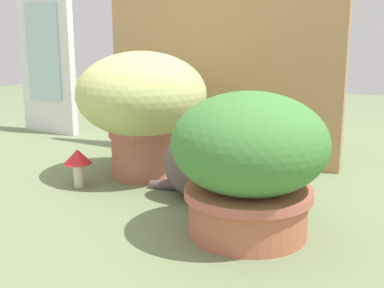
# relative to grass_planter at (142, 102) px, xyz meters

# --- Properties ---
(ground_plane) EXTENTS (6.00, 6.00, 0.00)m
(ground_plane) POSITION_rel_grass_planter_xyz_m (0.11, -0.16, -0.27)
(ground_plane) COLOR #6E7E56
(cardboard_backdrop) EXTENTS (1.04, 0.03, 0.72)m
(cardboard_backdrop) POSITION_rel_grass_planter_xyz_m (0.10, 0.39, 0.09)
(cardboard_backdrop) COLOR tan
(cardboard_backdrop) RESTS_ON ground
(window_panel_white) EXTENTS (0.34, 0.05, 0.75)m
(window_panel_white) POSITION_rel_grass_planter_xyz_m (-0.88, 0.41, 0.11)
(window_panel_white) COLOR white
(window_panel_white) RESTS_ON ground
(grass_planter) EXTENTS (0.46, 0.46, 0.45)m
(grass_planter) POSITION_rel_grass_planter_xyz_m (0.00, 0.00, 0.00)
(grass_planter) COLOR #B66651
(grass_planter) RESTS_ON ground
(leafy_planter) EXTENTS (0.40, 0.40, 0.37)m
(leafy_planter) POSITION_rel_grass_planter_xyz_m (0.54, -0.30, -0.07)
(leafy_planter) COLOR #BC674B
(leafy_planter) RESTS_ON ground
(cat) EXTENTS (0.38, 0.20, 0.32)m
(cat) POSITION_rel_grass_planter_xyz_m (0.33, -0.11, -0.15)
(cat) COLOR #5F4E4F
(cat) RESTS_ON ground
(mushroom_ornament_red) EXTENTS (0.10, 0.10, 0.13)m
(mushroom_ornament_red) POSITION_rel_grass_planter_xyz_m (-0.11, -0.21, -0.18)
(mushroom_ornament_red) COLOR silver
(mushroom_ornament_red) RESTS_ON ground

